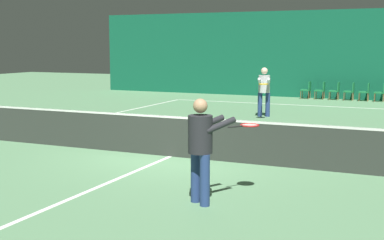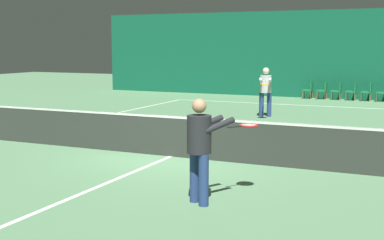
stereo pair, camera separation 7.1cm
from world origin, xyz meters
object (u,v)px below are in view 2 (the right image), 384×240
(tennis_net, at_px, (171,135))
(courtside_chair_3, at_px, (353,90))
(player_near, at_px, (201,143))
(player_far, at_px, (266,88))
(courtside_chair_4, at_px, (368,91))
(courtside_chair_2, at_px, (338,90))
(courtside_chair_0, at_px, (309,89))
(courtside_chair_1, at_px, (323,89))
(courtside_chair_5, at_px, (383,91))

(tennis_net, bearing_deg, courtside_chair_3, 82.20)
(player_near, distance_m, player_far, 11.01)
(courtside_chair_4, bearing_deg, courtside_chair_2, -90.00)
(player_far, bearing_deg, player_near, -3.62)
(courtside_chair_0, xyz_separation_m, courtside_chair_1, (0.68, 0.00, 0.00))
(tennis_net, distance_m, player_near, 3.81)
(courtside_chair_4, bearing_deg, tennis_net, -10.35)
(courtside_chair_1, relative_size, courtside_chair_3, 1.00)
(courtside_chair_2, bearing_deg, courtside_chair_3, 90.00)
(courtside_chair_1, xyz_separation_m, courtside_chair_3, (1.35, 0.00, 0.00))
(player_far, bearing_deg, courtside_chair_3, 148.89)
(tennis_net, height_order, player_far, player_far)
(courtside_chair_1, bearing_deg, courtside_chair_3, 90.00)
(player_near, bearing_deg, courtside_chair_5, 29.12)
(player_far, distance_m, courtside_chair_3, 7.48)
(tennis_net, xyz_separation_m, courtside_chair_0, (-0.00, 14.83, -0.03))
(courtside_chair_5, bearing_deg, player_near, -3.99)
(player_near, relative_size, courtside_chair_4, 2.06)
(tennis_net, relative_size, courtside_chair_5, 14.29)
(player_near, distance_m, courtside_chair_1, 18.02)
(player_far, height_order, courtside_chair_0, player_far)
(tennis_net, relative_size, courtside_chair_2, 14.29)
(tennis_net, relative_size, courtside_chair_1, 14.29)
(courtside_chair_2, height_order, courtside_chair_3, same)
(player_near, distance_m, courtside_chair_5, 18.00)
(player_near, distance_m, courtside_chair_4, 17.97)
(courtside_chair_0, bearing_deg, player_far, -0.30)
(courtside_chair_1, distance_m, courtside_chair_3, 1.35)
(courtside_chair_3, bearing_deg, courtside_chair_1, -90.00)
(courtside_chair_1, xyz_separation_m, courtside_chair_5, (2.71, 0.00, 0.00))
(courtside_chair_0, bearing_deg, courtside_chair_1, 90.00)
(player_far, height_order, courtside_chair_2, player_far)
(tennis_net, relative_size, courtside_chair_0, 14.29)
(player_near, height_order, courtside_chair_2, player_near)
(courtside_chair_2, bearing_deg, courtside_chair_5, 90.00)
(tennis_net, distance_m, courtside_chair_3, 14.97)
(player_far, bearing_deg, courtside_chair_2, 154.01)
(tennis_net, bearing_deg, player_far, 90.29)
(courtside_chair_5, bearing_deg, courtside_chair_3, -90.00)
(courtside_chair_3, bearing_deg, player_near, 0.32)
(courtside_chair_3, bearing_deg, courtside_chair_0, -90.00)
(player_far, distance_m, courtside_chair_5, 7.96)
(courtside_chair_0, height_order, courtside_chair_4, same)
(courtside_chair_1, height_order, courtside_chair_4, same)
(tennis_net, relative_size, courtside_chair_3, 14.29)
(tennis_net, distance_m, courtside_chair_2, 14.89)
(tennis_net, relative_size, player_near, 6.95)
(courtside_chair_5, bearing_deg, player_far, -25.54)
(player_near, xyz_separation_m, player_far, (-2.17, 10.79, 0.03))
(courtside_chair_0, bearing_deg, courtside_chair_4, 90.00)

